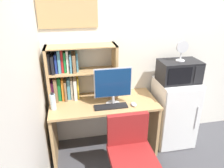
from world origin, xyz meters
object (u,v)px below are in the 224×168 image
monitor (113,85)px  mini_fridge (174,112)px  keyboard (111,107)px  microwave (179,71)px  water_bottle (53,102)px  desk_fan (182,49)px  computer_mouse (134,104)px  hutch_bookshelf (71,73)px  wall_corkboard (67,7)px  desk_chair (131,161)px

monitor → mini_fridge: size_ratio=0.50×
keyboard → microwave: size_ratio=0.78×
water_bottle → monitor: bearing=-1.5°
desk_fan → computer_mouse: bearing=-165.0°
keyboard → water_bottle: size_ratio=1.86×
hutch_bookshelf → monitor: size_ratio=1.82×
wall_corkboard → microwave: bearing=-11.9°
keyboard → computer_mouse: bearing=-2.5°
hutch_bookshelf → computer_mouse: bearing=-26.1°
hutch_bookshelf → mini_fridge: hutch_bookshelf is taller
mini_fridge → microwave: (0.00, 0.00, 0.61)m
monitor → computer_mouse: bearing=-18.3°
monitor → mini_fridge: bearing=6.1°
computer_mouse → monitor: bearing=161.7°
computer_mouse → desk_fan: bearing=15.0°
microwave → hutch_bookshelf: bearing=172.7°
computer_mouse → wall_corkboard: wall_corkboard is taller
water_bottle → desk_fan: desk_fan is taller
keyboard → desk_fan: bearing=9.8°
monitor → desk_fan: size_ratio=1.81×
desk_chair → wall_corkboard: bearing=119.2°
microwave → desk_fan: size_ratio=1.98×
water_bottle → microwave: bearing=2.8°
desk_fan → microwave: bearing=61.6°
hutch_bookshelf → water_bottle: hutch_bookshelf is taller
hutch_bookshelf → water_bottle: size_ratio=3.98×
microwave → desk_fan: desk_fan is taller
microwave → wall_corkboard: 1.59m
water_bottle → mini_fridge: (1.60, 0.08, -0.38)m
desk_chair → wall_corkboard: 1.86m
hutch_bookshelf → keyboard: size_ratio=2.14×
water_bottle → desk_chair: (0.79, -0.60, -0.48)m
hutch_bookshelf → keyboard: bearing=-37.8°
keyboard → desk_fan: 1.12m
hutch_bookshelf → wall_corkboard: wall_corkboard is taller
desk_chair → mini_fridge: bearing=39.7°
water_bottle → microwave: microwave is taller
computer_mouse → desk_fan: desk_fan is taller
keyboard → microwave: 1.00m
computer_mouse → wall_corkboard: (-0.70, 0.46, 1.10)m
monitor → wall_corkboard: bearing=140.4°
hutch_bookshelf → computer_mouse: (0.72, -0.35, -0.33)m
monitor → computer_mouse: size_ratio=4.38×
desk_fan → desk_chair: desk_fan is taller
microwave → water_bottle: bearing=-177.2°
desk_fan → wall_corkboard: (-1.35, 0.29, 0.50)m
monitor → water_bottle: size_ratio=2.19×
mini_fridge → wall_corkboard: wall_corkboard is taller
keyboard → water_bottle: 0.68m
monitor → water_bottle: monitor is taller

